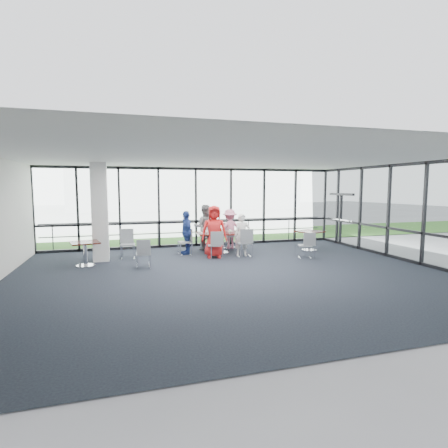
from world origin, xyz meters
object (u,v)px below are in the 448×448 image
object	(u,v)px
side_table_right	(310,234)
diner_far_right	(230,229)
diner_end	(186,232)
chair_main_nl	(214,245)
chair_main_nr	(244,243)
diner_near_right	(242,235)
chair_spare_la	(143,254)
main_table	(222,236)
chair_main_end	(185,242)
chair_main_fl	(207,238)
chair_spare_lb	(128,245)
diner_far_left	(205,227)
chair_spare_r	(305,246)
diner_near_left	(214,232)
side_table_left	(85,246)
chair_main_fr	(229,236)
structural_column	(100,212)

from	to	relation	value
side_table_right	diner_far_right	distance (m)	3.08
diner_end	side_table_right	bearing A→B (deg)	77.44
chair_main_nl	chair_main_nr	distance (m)	1.07
diner_near_right	chair_spare_la	bearing A→B (deg)	-155.17
chair_main_nl	chair_spare_la	distance (m)	2.54
main_table	chair_main_end	world-z (taller)	chair_main_end
diner_near_right	chair_spare_la	size ratio (longest dim) A/B	1.73
chair_main_fl	chair_spare_lb	world-z (taller)	chair_spare_lb
chair_main_end	diner_near_right	bearing A→B (deg)	63.65
chair_main_nr	chair_main_fl	xyz separation A→B (m)	(-0.89, 1.74, -0.05)
diner_far_left	chair_main_fl	xyz separation A→B (m)	(0.12, 0.07, -0.44)
diner_far_right	chair_spare_r	bearing A→B (deg)	115.19
chair_spare_lb	chair_main_fl	bearing A→B (deg)	-155.60
chair_main_nr	chair_main_fl	size ratio (longest dim) A/B	1.11
diner_far_left	chair_spare_r	xyz separation A→B (m)	(2.92, -2.53, -0.44)
side_table_right	chair_spare_la	bearing A→B (deg)	-168.82
main_table	diner_near_left	xyz separation A→B (m)	(-0.48, -0.74, 0.28)
main_table	chair_spare_la	xyz separation A→B (m)	(-2.93, -1.72, -0.18)
chair_main_nl	chair_spare_r	world-z (taller)	chair_main_nl
side_table_left	chair_spare_la	xyz separation A→B (m)	(1.70, -0.78, -0.20)
diner_far_right	chair_main_end	xyz separation A→B (m)	(-1.92, -0.78, -0.32)
diner_near_right	diner_far_right	size ratio (longest dim) A/B	0.96
side_table_right	diner_near_left	xyz separation A→B (m)	(-3.84, -0.26, 0.26)
chair_main_fr	chair_spare_lb	distance (m)	4.05
side_table_left	chair_spare_r	distance (m)	7.13
diner_near_left	diner_far_right	size ratio (longest dim) A/B	1.15
main_table	side_table_left	size ratio (longest dim) A/B	1.88
diner_far_right	chair_main_nr	xyz separation A→B (m)	(-0.00, -1.67, -0.30)
side_table_right	chair_main_end	world-z (taller)	chair_main_end
diner_near_right	chair_main_end	world-z (taller)	diner_near_right
structural_column	chair_spare_lb	world-z (taller)	structural_column
main_table	side_table_right	distance (m)	3.39
diner_far_left	chair_main_end	distance (m)	1.27
chair_spare_lb	chair_main_nl	bearing A→B (deg)	170.76
chair_main_fl	diner_near_right	bearing A→B (deg)	125.60
main_table	side_table_left	distance (m)	4.72
main_table	chair_spare_lb	size ratio (longest dim) A/B	1.89
diner_end	chair_main_end	bearing A→B (deg)	-38.73
structural_column	chair_main_end	size ratio (longest dim) A/B	3.48
side_table_right	chair_main_nr	bearing A→B (deg)	-171.89
chair_main_end	diner_end	bearing A→B (deg)	143.26
side_table_left	chair_spare_la	size ratio (longest dim) A/B	1.14
structural_column	side_table_left	distance (m)	1.28
diner_end	chair_main_end	world-z (taller)	diner_end
diner_far_left	diner_far_right	bearing A→B (deg)	-165.98
diner_near_left	diner_end	xyz separation A→B (m)	(-0.81, 0.87, -0.11)
diner_end	chair_spare_la	world-z (taller)	diner_end
chair_main_nr	chair_spare_la	bearing A→B (deg)	-157.04
diner_near_right	diner_far_left	world-z (taller)	diner_far_left
chair_main_fl	chair_spare_lb	distance (m)	3.19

